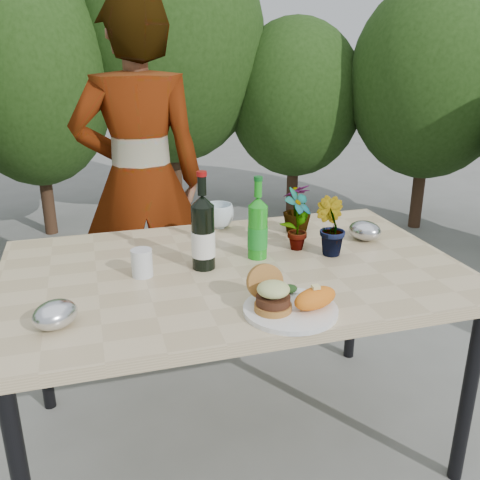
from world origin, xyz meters
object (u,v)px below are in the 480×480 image
object	(u,v)px
patio_table	(234,282)
dinner_plate	(290,310)
person	(141,183)
wine_bottle	(203,234)

from	to	relation	value
patio_table	dinner_plate	size ratio (longest dim) A/B	5.71
dinner_plate	person	distance (m)	1.28
person	patio_table	bearing A→B (deg)	107.57
wine_bottle	person	xyz separation A→B (m)	(-0.12, 0.85, -0.02)
patio_table	dinner_plate	xyz separation A→B (m)	(0.07, -0.37, 0.06)
dinner_plate	wine_bottle	size ratio (longest dim) A/B	0.81
patio_table	wine_bottle	world-z (taller)	wine_bottle
patio_table	person	bearing A→B (deg)	104.32
patio_table	person	distance (m)	0.91
patio_table	wine_bottle	bearing A→B (deg)	167.28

